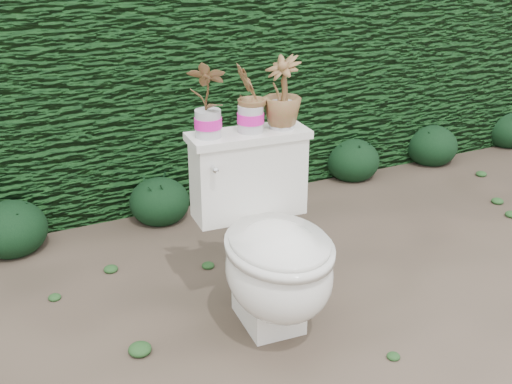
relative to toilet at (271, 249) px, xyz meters
name	(u,v)px	position (x,y,z in m)	size (l,w,h in m)	color
ground	(296,291)	(0.23, 0.17, -0.36)	(60.00, 60.00, 0.00)	brown
hedge	(172,54)	(0.23, 1.77, 0.44)	(8.00, 1.00, 1.60)	#174717
toilet	(271,249)	(0.00, 0.00, 0.00)	(0.51, 0.71, 0.78)	white
potted_plant_left	(207,101)	(-0.15, 0.25, 0.57)	(0.15, 0.10, 0.29)	#397324
potted_plant_center	(250,100)	(0.03, 0.24, 0.55)	(0.15, 0.12, 0.27)	#397324
potted_plant_right	(282,94)	(0.16, 0.23, 0.56)	(0.16, 0.16, 0.28)	#397324
liriope_clump_2	(10,224)	(-0.89, 1.16, -0.21)	(0.36, 0.36, 0.29)	black
liriope_clump_3	(159,197)	(-0.09, 1.18, -0.22)	(0.34, 0.34, 0.27)	black
liriope_clump_4	(254,171)	(0.54, 1.27, -0.21)	(0.37, 0.37, 0.30)	black
liriope_clump_5	(353,156)	(1.25, 1.25, -0.21)	(0.35, 0.35, 0.28)	black
liriope_clump_6	(432,142)	(1.90, 1.24, -0.21)	(0.36, 0.36, 0.29)	black
liriope_clump_7	(509,127)	(2.67, 1.28, -0.22)	(0.34, 0.34, 0.28)	black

